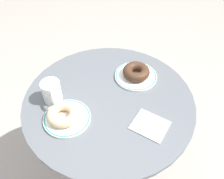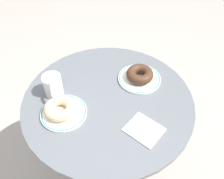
% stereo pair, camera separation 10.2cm
% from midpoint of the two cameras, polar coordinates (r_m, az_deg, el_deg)
% --- Properties ---
extents(ground_plane, '(7.00, 7.00, 0.02)m').
position_cam_midpoint_polar(ground_plane, '(1.69, -2.36, -19.93)').
color(ground_plane, '#9E9389').
extents(cafe_table, '(0.73, 0.73, 0.76)m').
position_cam_midpoint_polar(cafe_table, '(1.23, -3.07, -10.25)').
color(cafe_table, '#565B60').
rests_on(cafe_table, ground).
extents(plate_left, '(0.19, 0.19, 0.01)m').
position_cam_midpoint_polar(plate_left, '(0.99, -13.54, -6.73)').
color(plate_left, white).
rests_on(plate_left, cafe_table).
extents(plate_right, '(0.20, 0.20, 0.01)m').
position_cam_midpoint_polar(plate_right, '(1.13, 2.99, 3.12)').
color(plate_right, white).
rests_on(plate_right, cafe_table).
extents(donut_glazed, '(0.13, 0.13, 0.04)m').
position_cam_midpoint_polar(donut_glazed, '(0.97, -14.52, -5.86)').
color(donut_glazed, '#E0B789').
rests_on(donut_glazed, plate_left).
extents(donut_chocolate, '(0.17, 0.17, 0.04)m').
position_cam_midpoint_polar(donut_chocolate, '(1.11, 3.04, 4.15)').
color(donut_chocolate, '#422819').
rests_on(donut_chocolate, plate_right).
extents(paper_napkin, '(0.13, 0.15, 0.01)m').
position_cam_midpoint_polar(paper_napkin, '(0.95, 5.89, -8.62)').
color(paper_napkin, white).
rests_on(paper_napkin, cafe_table).
extents(coffee_mug, '(0.08, 0.12, 0.10)m').
position_cam_midpoint_polar(coffee_mug, '(1.04, -16.78, -0.74)').
color(coffee_mug, white).
rests_on(coffee_mug, cafe_table).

